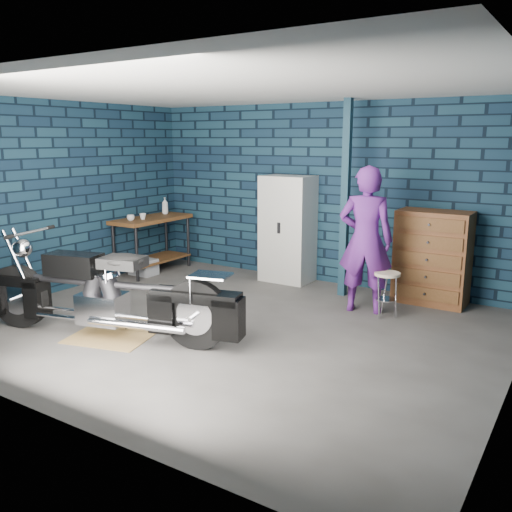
{
  "coord_description": "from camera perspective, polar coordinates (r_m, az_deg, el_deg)",
  "views": [
    {
      "loc": [
        3.49,
        -4.95,
        2.17
      ],
      "look_at": [
        0.15,
        0.3,
        0.82
      ],
      "focal_mm": 38.0,
      "sensor_mm": 36.0,
      "label": 1
    }
  ],
  "objects": [
    {
      "name": "drip_mat",
      "position": [
        6.32,
        -15.12,
        -8.23
      ],
      "size": [
        1.02,
        0.87,
        0.01
      ],
      "primitive_type": "cube",
      "rotation": [
        0.0,
        0.0,
        0.26
      ],
      "color": "brown",
      "rests_on": "ground"
    },
    {
      "name": "tool_chest",
      "position": [
        7.56,
        18.05,
        -0.17
      ],
      "size": [
        0.94,
        0.52,
        1.25
      ],
      "primitive_type": "cube",
      "color": "brown",
      "rests_on": "ground"
    },
    {
      "name": "locker",
      "position": [
        8.33,
        3.34,
        2.85
      ],
      "size": [
        0.76,
        0.54,
        1.63
      ],
      "primitive_type": "cube",
      "color": "silver",
      "rests_on": "ground"
    },
    {
      "name": "ground",
      "position": [
        6.44,
        -2.58,
        -7.48
      ],
      "size": [
        6.0,
        6.0,
        0.0
      ],
      "primitive_type": "plane",
      "color": "#55524F",
      "rests_on": "ground"
    },
    {
      "name": "bottle",
      "position": [
        9.42,
        -9.55,
        5.26
      ],
      "size": [
        0.14,
        0.14,
        0.28
      ],
      "primitive_type": "imported",
      "rotation": [
        0.0,
        0.0,
        0.39
      ],
      "color": "#919399",
      "rests_on": "workbench"
    },
    {
      "name": "support_post",
      "position": [
        7.55,
        9.38,
        5.84
      ],
      "size": [
        0.1,
        0.1,
        2.7
      ],
      "primitive_type": "cube",
      "color": "#132E3C",
      "rests_on": "ground"
    },
    {
      "name": "room_walls",
      "position": [
        6.52,
        0.09,
        9.9
      ],
      "size": [
        6.02,
        5.01,
        2.71
      ],
      "color": "#0F2032",
      "rests_on": "ground"
    },
    {
      "name": "storage_bin",
      "position": [
        9.0,
        -11.77,
        -1.12
      ],
      "size": [
        0.42,
        0.3,
        0.26
      ],
      "primitive_type": "cube",
      "color": "#919399",
      "rests_on": "ground"
    },
    {
      "name": "cup_a",
      "position": [
        8.73,
        -13.05,
        3.94
      ],
      "size": [
        0.15,
        0.15,
        0.09
      ],
      "primitive_type": "imported",
      "rotation": [
        0.0,
        0.0,
        0.38
      ],
      "color": "beige",
      "rests_on": "workbench"
    },
    {
      "name": "cup_b",
      "position": [
        8.83,
        -11.83,
        4.1
      ],
      "size": [
        0.12,
        0.12,
        0.1
      ],
      "primitive_type": "imported",
      "rotation": [
        0.0,
        0.0,
        0.22
      ],
      "color": "beige",
      "rests_on": "workbench"
    },
    {
      "name": "shop_stool",
      "position": [
        6.88,
        13.56,
        -4.0
      ],
      "size": [
        0.32,
        0.32,
        0.57
      ],
      "primitive_type": null,
      "rotation": [
        0.0,
        0.0,
        0.01
      ],
      "color": "beige",
      "rests_on": "ground"
    },
    {
      "name": "motorcycle",
      "position": [
        6.15,
        -15.42,
        -3.15
      ],
      "size": [
        2.75,
        1.38,
        1.17
      ],
      "primitive_type": null,
      "rotation": [
        0.0,
        0.0,
        0.26
      ],
      "color": "black",
      "rests_on": "ground"
    },
    {
      "name": "person",
      "position": [
        6.92,
        11.46,
        1.66
      ],
      "size": [
        0.77,
        0.6,
        1.86
      ],
      "primitive_type": "imported",
      "rotation": [
        0.0,
        0.0,
        3.39
      ],
      "color": "#5D217B",
      "rests_on": "ground"
    },
    {
      "name": "workbench",
      "position": [
        9.13,
        -10.84,
        1.19
      ],
      "size": [
        0.6,
        1.4,
        0.91
      ],
      "primitive_type": "cube",
      "color": "brown",
      "rests_on": "ground"
    }
  ]
}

